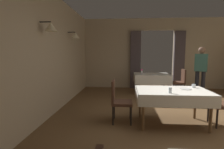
# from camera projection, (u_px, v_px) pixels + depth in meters

# --- Properties ---
(ground) EXTENTS (10.08, 10.08, 0.00)m
(ground) POSITION_uv_depth(u_px,v_px,m) (190.00, 126.00, 3.68)
(ground) COLOR brown
(wall_left) EXTENTS (0.49, 8.40, 3.00)m
(wall_left) POSITION_uv_depth(u_px,v_px,m) (39.00, 54.00, 3.73)
(wall_left) COLOR tan
(wall_left) RESTS_ON ground
(wall_back) EXTENTS (6.40, 0.27, 3.00)m
(wall_back) POSITION_uv_depth(u_px,v_px,m) (157.00, 54.00, 7.64)
(wall_back) COLOR tan
(wall_back) RESTS_ON ground
(dining_table_mid) EXTENTS (1.50, 1.00, 0.75)m
(dining_table_mid) POSITION_uv_depth(u_px,v_px,m) (172.00, 94.00, 3.72)
(dining_table_mid) COLOR brown
(dining_table_mid) RESTS_ON ground
(dining_table_far) EXTENTS (1.31, 0.97, 0.75)m
(dining_table_far) POSITION_uv_depth(u_px,v_px,m) (152.00, 77.00, 6.64)
(dining_table_far) COLOR brown
(dining_table_far) RESTS_ON ground
(chair_mid_left) EXTENTS (0.44, 0.44, 0.93)m
(chair_mid_left) POSITION_uv_depth(u_px,v_px,m) (118.00, 99.00, 3.87)
(chair_mid_left) COLOR black
(chair_mid_left) RESTS_ON ground
(chair_far_right) EXTENTS (0.45, 0.44, 0.93)m
(chair_far_right) POSITION_uv_depth(u_px,v_px,m) (180.00, 80.00, 6.55)
(chair_far_right) COLOR black
(chair_far_right) RESTS_ON ground
(glass_mid_a) EXTENTS (0.08, 0.08, 0.08)m
(glass_mid_a) POSITION_uv_depth(u_px,v_px,m) (194.00, 86.00, 3.95)
(glass_mid_a) COLOR silver
(glass_mid_a) RESTS_ON dining_table_mid
(glass_mid_b) EXTENTS (0.06, 0.06, 0.11)m
(glass_mid_b) POSITION_uv_depth(u_px,v_px,m) (170.00, 90.00, 3.41)
(glass_mid_b) COLOR silver
(glass_mid_b) RESTS_ON dining_table_mid
(plate_mid_c) EXTENTS (0.24, 0.24, 0.01)m
(plate_mid_c) POSITION_uv_depth(u_px,v_px,m) (186.00, 89.00, 3.80)
(plate_mid_c) COLOR white
(plate_mid_c) RESTS_ON dining_table_mid
(flower_vase_far) EXTENTS (0.07, 0.07, 0.21)m
(flower_vase_far) POSITION_uv_depth(u_px,v_px,m) (142.00, 72.00, 6.36)
(flower_vase_far) COLOR silver
(flower_vase_far) RESTS_ON dining_table_far
(plate_far_b) EXTENTS (0.22, 0.22, 0.01)m
(plate_far_b) POSITION_uv_depth(u_px,v_px,m) (155.00, 75.00, 6.31)
(plate_far_b) COLOR white
(plate_far_b) RESTS_ON dining_table_far
(plate_far_c) EXTENTS (0.20, 0.20, 0.01)m
(plate_far_c) POSITION_uv_depth(u_px,v_px,m) (143.00, 74.00, 6.63)
(plate_far_c) COLOR white
(plate_far_c) RESTS_ON dining_table_far
(plate_far_d) EXTENTS (0.19, 0.19, 0.01)m
(plate_far_d) POSITION_uv_depth(u_px,v_px,m) (165.00, 75.00, 6.33)
(plate_far_d) COLOR white
(plate_far_d) RESTS_ON dining_table_far
(person_waiter_by_doorway) EXTENTS (0.42, 0.36, 1.72)m
(person_waiter_by_doorway) POSITION_uv_depth(u_px,v_px,m) (201.00, 69.00, 5.60)
(person_waiter_by_doorway) COLOR black
(person_waiter_by_doorway) RESTS_ON ground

